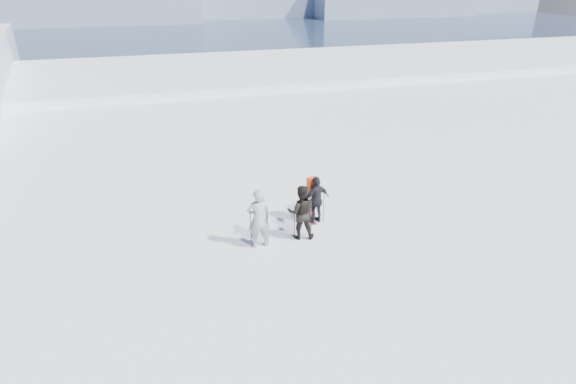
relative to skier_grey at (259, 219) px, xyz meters
name	(u,v)px	position (x,y,z in m)	size (l,w,h in m)	color
lake_basin	(230,146)	(3.43, 26.79, -7.44)	(820.00, 820.00, 71.62)	white
skier_grey	(259,219)	(0.00, 0.00, 0.00)	(0.69, 0.45, 1.88)	#959AA2
skier_dark	(301,212)	(1.35, 0.15, -0.06)	(0.85, 0.66, 1.75)	black
skier_pack	(316,200)	(2.12, 0.88, -0.12)	(0.96, 0.40, 1.63)	black
backpack	(313,167)	(2.05, 1.13, 0.95)	(0.35, 0.20, 0.52)	#EE4316
ski_poles	(293,218)	(1.14, 0.27, -0.30)	(2.62, 0.87, 1.36)	black
skis_loose	(308,212)	(2.08, 1.56, -0.92)	(0.49, 1.70, 0.03)	black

